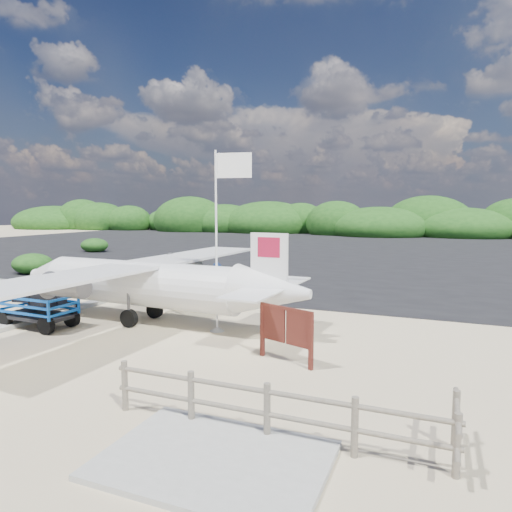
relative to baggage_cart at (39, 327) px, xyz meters
The scene contains 11 objects.
ground 3.84m from the baggage_cart, 14.94° to the left, with size 160.00×160.00×0.00m, color beige.
asphalt_apron 31.21m from the baggage_cart, 83.18° to the left, with size 90.00×50.00×0.04m, color #B2B2B2, non-canonical shape.
walkway_pad 10.48m from the baggage_cart, 28.56° to the right, with size 3.50×2.50×0.10m, color #B2B2B2, non-canonical shape.
vegetation_band 56.11m from the baggage_cart, 86.21° to the left, with size 124.00×8.00×4.40m, color #B2B2B2, non-canonical shape.
fence 10.50m from the baggage_cart, 22.45° to the right, with size 6.40×2.00×1.10m, color #B2B2B2, non-canonical shape.
baggage_cart is the anchor object (origin of this frame).
flagpole 6.04m from the baggage_cart, 17.70° to the left, with size 1.15×0.48×5.76m, color white, non-canonical shape.
signboard 8.76m from the baggage_cart, ahead, with size 1.82×0.17×1.50m, color #572019, non-canonical shape.
crew_a 6.46m from the baggage_cart, 47.86° to the left, with size 0.68×0.45×1.86m, color #14244C.
crew_b 5.78m from the baggage_cart, 72.33° to the left, with size 0.73×0.57×1.49m, color #14244C.
crew_c 5.91m from the baggage_cart, 55.78° to the left, with size 1.11×0.46×1.89m, color #14244C.
Camera 1 is at (8.67, -12.03, 4.00)m, focal length 32.00 mm.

